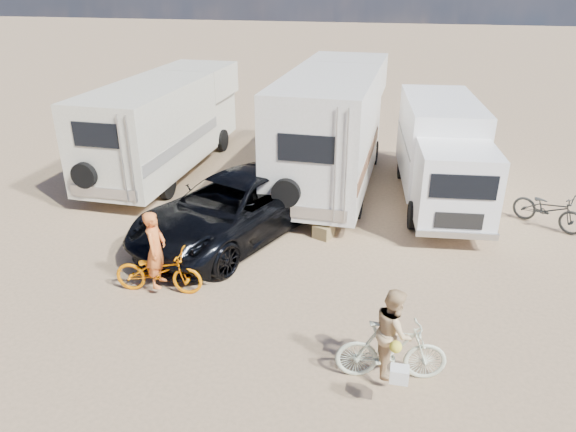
% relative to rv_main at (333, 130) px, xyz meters
% --- Properties ---
extents(ground, '(140.00, 140.00, 0.00)m').
position_rel_rv_main_xyz_m(ground, '(-0.41, -7.10, -1.83)').
color(ground, tan).
rests_on(ground, ground).
extents(rv_main, '(2.82, 8.06, 3.66)m').
position_rel_rv_main_xyz_m(rv_main, '(0.00, 0.00, 0.00)').
color(rv_main, white).
rests_on(rv_main, ground).
extents(rv_left, '(2.60, 8.29, 3.13)m').
position_rel_rv_main_xyz_m(rv_left, '(-5.76, 0.29, -0.26)').
color(rv_left, beige).
rests_on(rv_left, ground).
extents(box_truck, '(2.67, 6.63, 2.89)m').
position_rel_rv_main_xyz_m(box_truck, '(3.33, -0.79, -0.38)').
color(box_truck, white).
rests_on(box_truck, ground).
extents(dark_suv, '(4.75, 6.40, 1.62)m').
position_rel_rv_main_xyz_m(dark_suv, '(-2.00, -4.32, -1.02)').
color(dark_suv, black).
rests_on(dark_suv, ground).
extents(bike_man, '(1.96, 0.83, 1.00)m').
position_rel_rv_main_xyz_m(bike_man, '(-2.74, -7.15, -1.33)').
color(bike_man, orange).
rests_on(bike_man, ground).
extents(bike_woman, '(1.93, 0.81, 1.12)m').
position_rel_rv_main_xyz_m(bike_woman, '(2.23, -8.85, -1.27)').
color(bike_woman, beige).
rests_on(bike_woman, ground).
extents(rider_man, '(0.46, 0.66, 1.71)m').
position_rel_rv_main_xyz_m(rider_man, '(-2.74, -7.15, -0.97)').
color(rider_man, orange).
rests_on(rider_man, ground).
extents(rider_woman, '(0.70, 0.84, 1.57)m').
position_rel_rv_main_xyz_m(rider_woman, '(2.23, -8.85, -1.04)').
color(rider_woman, tan).
rests_on(rider_woman, ground).
extents(bike_parked, '(1.96, 1.68, 1.02)m').
position_rel_rv_main_xyz_m(bike_parked, '(6.17, -1.91, -1.32)').
color(bike_parked, '#272926').
rests_on(bike_parked, ground).
extents(cooler, '(0.57, 0.43, 0.44)m').
position_rel_rv_main_xyz_m(cooler, '(-2.09, -2.86, -1.61)').
color(cooler, '#274F89').
rests_on(cooler, ground).
extents(crate, '(0.58, 0.58, 0.36)m').
position_rel_rv_main_xyz_m(crate, '(0.34, -3.84, -1.65)').
color(crate, olive).
rests_on(crate, ground).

